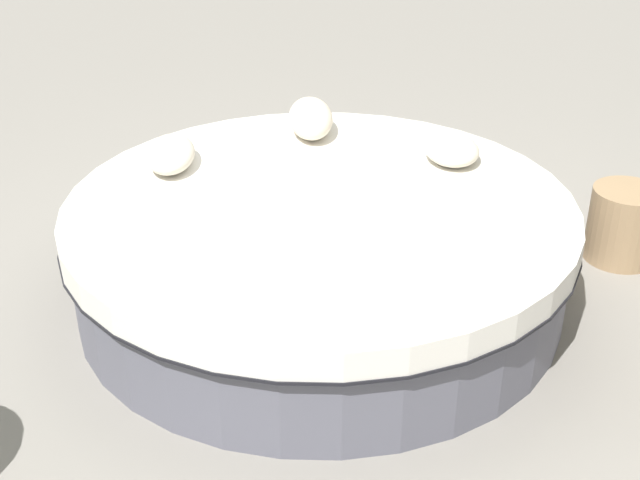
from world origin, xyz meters
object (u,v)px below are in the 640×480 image
Objects in this scene: throw_pillow_1 at (311,118)px; side_table at (624,224)px; round_bed at (320,248)px; throw_pillow_0 at (452,149)px; throw_pillow_2 at (170,154)px.

throw_pillow_1 reaches higher than side_table.
round_bed is 1.90m from side_table.
throw_pillow_1 is (-0.99, 0.01, 0.40)m from round_bed.
throw_pillow_0 reaches higher than round_bed.
throw_pillow_0 is 0.77× the size of throw_pillow_1.
side_table is at bearing 99.45° from round_bed.
throw_pillow_0 is at bearing 88.84° from throw_pillow_2.
throw_pillow_1 is at bearing -121.61° from throw_pillow_0.
throw_pillow_0 is at bearing -99.49° from side_table.
throw_pillow_0 reaches higher than side_table.
side_table is at bearing 85.57° from throw_pillow_2.
throw_pillow_0 is 0.83× the size of throw_pillow_2.
throw_pillow_1 is 0.97m from throw_pillow_2.
round_bed is 6.60× the size of throw_pillow_0.
side_table is (0.18, 1.06, -0.45)m from throw_pillow_0.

